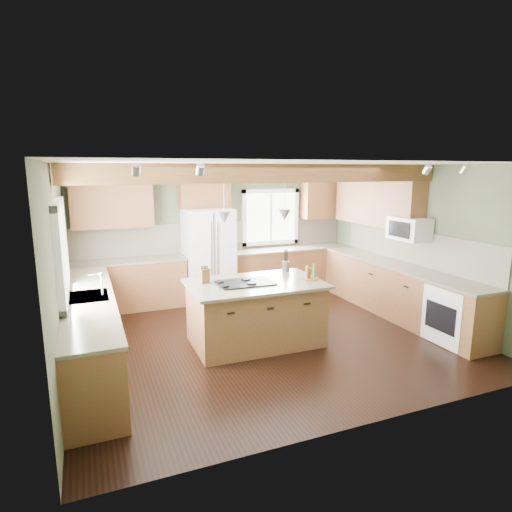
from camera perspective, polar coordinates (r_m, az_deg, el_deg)
name	(u,v)px	position (r m, az deg, el deg)	size (l,w,h in m)	color
floor	(266,337)	(6.69, 1.40, -10.70)	(5.60, 5.60, 0.00)	black
ceiling	(267,164)	(6.20, 1.52, 12.17)	(5.60, 5.60, 0.00)	silver
wall_back	(217,232)	(8.64, -5.17, 3.26)	(5.60, 5.60, 0.00)	#485038
wall_left	(59,270)	(5.82, -24.73, -1.73)	(5.00, 5.00, 0.00)	#485038
wall_right	(416,242)	(7.85, 20.57, 1.75)	(5.00, 5.00, 0.00)	#485038
ceiling_beam	(271,173)	(6.08, 2.02, 10.95)	(5.55, 0.26, 0.26)	#563418
soffit_trim	(218,169)	(8.45, -5.13, 11.52)	(5.55, 0.20, 0.10)	#563418
backsplash_back	(218,236)	(8.63, -5.13, 2.65)	(5.58, 0.03, 0.58)	brown
backsplash_right	(413,247)	(7.89, 20.20, 1.16)	(0.03, 3.70, 0.58)	brown
base_cab_back_left	(129,285)	(8.18, -16.54, -3.79)	(2.02, 0.60, 0.88)	brown
counter_back_left	(128,261)	(8.08, -16.72, -0.64)	(2.06, 0.64, 0.04)	brown
base_cab_back_right	(290,270)	(9.07, 4.53, -1.88)	(2.62, 0.60, 0.88)	brown
counter_back_right	(290,249)	(8.97, 4.58, 0.98)	(2.66, 0.64, 0.04)	brown
base_cab_left	(91,331)	(6.10, -21.19, -9.32)	(0.60, 3.70, 0.88)	brown
counter_left	(88,297)	(5.96, -21.51, -5.17)	(0.64, 3.74, 0.04)	brown
base_cab_right	(397,291)	(7.87, 18.27, -4.49)	(0.60, 3.70, 0.88)	brown
counter_right	(399,266)	(7.76, 18.48, -1.22)	(0.64, 3.74, 0.04)	brown
upper_cab_back_left	(112,203)	(8.04, -18.67, 6.77)	(1.40, 0.35, 0.90)	brown
upper_cab_over_fridge	(204,190)	(8.31, -6.93, 8.79)	(0.96, 0.35, 0.70)	brown
upper_cab_right	(377,201)	(8.35, 15.80, 7.08)	(0.35, 2.20, 0.90)	brown
upper_cab_back_corner	(322,197)	(9.34, 8.83, 7.79)	(0.90, 0.35, 0.90)	brown
window_left	(60,250)	(5.82, -24.72, 0.79)	(0.04, 1.60, 1.05)	white
window_back	(270,217)	(8.98, 1.89, 5.22)	(1.10, 0.04, 1.00)	white
sink	(88,297)	(5.96, -21.51, -5.12)	(0.50, 0.65, 0.03)	#262628
faucet	(102,285)	(5.92, -19.87, -3.64)	(0.02, 0.02, 0.28)	#B2B2B7
dishwasher	(95,375)	(4.90, -20.72, -14.59)	(0.60, 0.60, 0.84)	white
oven	(456,315)	(6.98, 25.12, -7.12)	(0.60, 0.72, 0.84)	white
microwave	(409,229)	(7.63, 19.73, 3.45)	(0.40, 0.70, 0.38)	white
pendant_left	(224,217)	(5.87, -4.25, 5.14)	(0.18, 0.18, 0.16)	#B2B2B7
pendant_right	(285,215)	(6.19, 3.83, 5.48)	(0.18, 0.18, 0.16)	#B2B2B7
refrigerator	(209,256)	(8.26, -6.35, 0.04)	(0.90, 0.74, 1.80)	white
island	(255,314)	(6.34, -0.10, -7.74)	(1.81, 1.11, 0.88)	brown
island_top	(255,284)	(6.20, -0.10, -3.72)	(1.93, 1.23, 0.04)	brown
cooktop	(245,283)	(6.14, -1.42, -3.58)	(0.79, 0.52, 0.02)	black
knife_block	(205,276)	(6.18, -6.86, -2.66)	(0.13, 0.09, 0.21)	brown
utensil_crock	(286,266)	(6.88, 4.00, -1.36)	(0.12, 0.12, 0.16)	#362F2B
bottle_tray	(311,272)	(6.39, 7.35, -2.12)	(0.24, 0.24, 0.22)	brown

